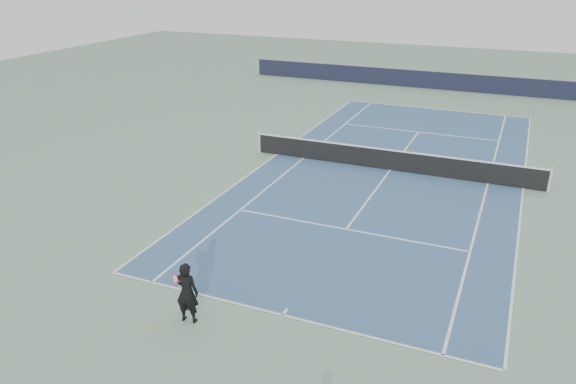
% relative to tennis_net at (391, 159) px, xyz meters
% --- Properties ---
extents(ground, '(80.00, 80.00, 0.00)m').
position_rel_tennis_net_xyz_m(ground, '(0.00, 0.00, -0.50)').
color(ground, gray).
extents(court_surface, '(10.97, 23.77, 0.01)m').
position_rel_tennis_net_xyz_m(court_surface, '(0.00, 0.00, -0.50)').
color(court_surface, '#365981').
rests_on(court_surface, ground).
extents(tennis_net, '(12.90, 0.10, 1.07)m').
position_rel_tennis_net_xyz_m(tennis_net, '(0.00, 0.00, 0.00)').
color(tennis_net, silver).
rests_on(tennis_net, ground).
extents(windscreen_far, '(30.00, 0.25, 1.20)m').
position_rel_tennis_net_xyz_m(windscreen_far, '(0.00, 17.88, 0.10)').
color(windscreen_far, black).
rests_on(windscreen_far, ground).
extents(tennis_player, '(0.80, 0.54, 1.68)m').
position_rel_tennis_net_xyz_m(tennis_player, '(-2.14, -13.03, 0.34)').
color(tennis_player, black).
rests_on(tennis_player, ground).
extents(tennis_ball, '(0.07, 0.07, 0.07)m').
position_rel_tennis_net_xyz_m(tennis_ball, '(-2.69, -13.65, -0.47)').
color(tennis_ball, '#D1E12E').
rests_on(tennis_ball, ground).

